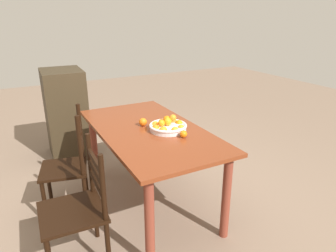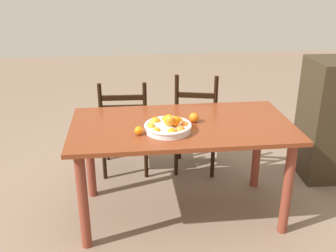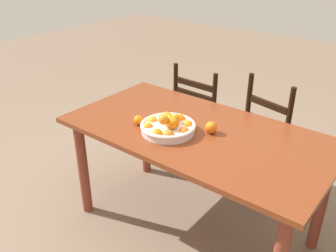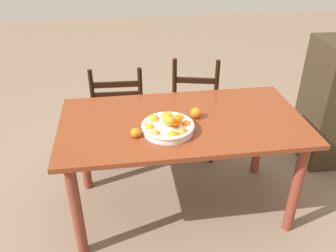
{
  "view_description": "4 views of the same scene",
  "coord_description": "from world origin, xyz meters",
  "px_view_note": "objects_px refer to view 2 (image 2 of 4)",
  "views": [
    {
      "loc": [
        -2.32,
        1.04,
        1.74
      ],
      "look_at": [
        -0.12,
        -0.13,
        0.81
      ],
      "focal_mm": 32.55,
      "sensor_mm": 36.0,
      "label": 1
    },
    {
      "loc": [
        -0.4,
        -2.63,
        1.85
      ],
      "look_at": [
        -0.12,
        -0.13,
        0.81
      ],
      "focal_mm": 41.85,
      "sensor_mm": 36.0,
      "label": 2
    },
    {
      "loc": [
        1.07,
        -1.64,
        1.79
      ],
      "look_at": [
        -0.12,
        -0.13,
        0.81
      ],
      "focal_mm": 38.76,
      "sensor_mm": 36.0,
      "label": 3
    },
    {
      "loc": [
        -0.39,
        -1.99,
        1.93
      ],
      "look_at": [
        -0.12,
        -0.13,
        0.81
      ],
      "focal_mm": 37.54,
      "sensor_mm": 36.0,
      "label": 4
    }
  ],
  "objects_px": {
    "dining_table": "(182,138)",
    "chair_near_window": "(196,127)",
    "chair_by_cabinet": "(125,128)",
    "fruit_bowl": "(168,126)",
    "orange_loose_0": "(194,118)",
    "orange_loose_1": "(139,131)"
  },
  "relations": [
    {
      "from": "fruit_bowl",
      "to": "orange_loose_1",
      "type": "height_order",
      "value": "fruit_bowl"
    },
    {
      "from": "chair_by_cabinet",
      "to": "fruit_bowl",
      "type": "xyz_separation_m",
      "value": [
        0.31,
        -0.88,
        0.37
      ]
    },
    {
      "from": "dining_table",
      "to": "chair_near_window",
      "type": "height_order",
      "value": "chair_near_window"
    },
    {
      "from": "orange_loose_0",
      "to": "orange_loose_1",
      "type": "bearing_deg",
      "value": -156.13
    },
    {
      "from": "chair_by_cabinet",
      "to": "orange_loose_0",
      "type": "bearing_deg",
      "value": 127.58
    },
    {
      "from": "dining_table",
      "to": "chair_by_cabinet",
      "type": "relative_size",
      "value": 1.77
    },
    {
      "from": "chair_near_window",
      "to": "orange_loose_0",
      "type": "height_order",
      "value": "chair_near_window"
    },
    {
      "from": "chair_near_window",
      "to": "chair_by_cabinet",
      "type": "relative_size",
      "value": 1.06
    },
    {
      "from": "chair_near_window",
      "to": "fruit_bowl",
      "type": "height_order",
      "value": "chair_near_window"
    },
    {
      "from": "orange_loose_0",
      "to": "fruit_bowl",
      "type": "bearing_deg",
      "value": -144.47
    },
    {
      "from": "orange_loose_1",
      "to": "fruit_bowl",
      "type": "bearing_deg",
      "value": 9.82
    },
    {
      "from": "chair_near_window",
      "to": "fruit_bowl",
      "type": "bearing_deg",
      "value": 80.25
    },
    {
      "from": "dining_table",
      "to": "orange_loose_1",
      "type": "xyz_separation_m",
      "value": [
        -0.32,
        -0.17,
        0.14
      ]
    },
    {
      "from": "fruit_bowl",
      "to": "orange_loose_0",
      "type": "height_order",
      "value": "fruit_bowl"
    },
    {
      "from": "dining_table",
      "to": "chair_near_window",
      "type": "xyz_separation_m",
      "value": [
        0.24,
        0.69,
        -0.21
      ]
    },
    {
      "from": "chair_near_window",
      "to": "dining_table",
      "type": "bearing_deg",
      "value": 84.45
    },
    {
      "from": "fruit_bowl",
      "to": "dining_table",
      "type": "bearing_deg",
      "value": 48.81
    },
    {
      "from": "orange_loose_0",
      "to": "chair_by_cabinet",
      "type": "bearing_deg",
      "value": 125.16
    },
    {
      "from": "chair_by_cabinet",
      "to": "chair_near_window",
      "type": "bearing_deg",
      "value": 177.43
    },
    {
      "from": "orange_loose_0",
      "to": "dining_table",
      "type": "bearing_deg",
      "value": -169.78
    },
    {
      "from": "dining_table",
      "to": "chair_by_cabinet",
      "type": "height_order",
      "value": "chair_by_cabinet"
    },
    {
      "from": "chair_by_cabinet",
      "to": "orange_loose_0",
      "type": "xyz_separation_m",
      "value": [
        0.52,
        -0.73,
        0.37
      ]
    }
  ]
}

